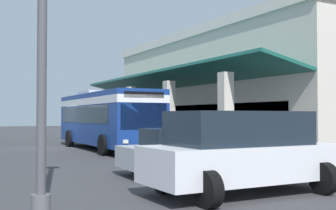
% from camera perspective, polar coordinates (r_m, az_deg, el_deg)
% --- Properties ---
extents(ground, '(120.00, 120.00, 0.00)m').
position_cam_1_polar(ground, '(29.39, 1.00, -5.12)').
color(ground, '#38383A').
extents(curb_strip, '(26.89, 0.50, 0.12)m').
position_cam_1_polar(curb_strip, '(27.50, -3.21, -5.24)').
color(curb_strip, '#9E998E').
rests_on(curb_strip, ground).
extents(plaza_building, '(22.71, 16.28, 7.70)m').
position_cam_1_polar(plaza_building, '(32.73, 12.30, 2.04)').
color(plaza_building, beige).
rests_on(plaza_building, ground).
extents(transit_bus, '(11.28, 3.05, 3.34)m').
position_cam_1_polar(transit_bus, '(24.58, -8.24, -1.49)').
color(transit_bus, navy).
rests_on(transit_bus, ground).
extents(parked_sedan_silver, '(2.60, 4.49, 1.47)m').
position_cam_1_polar(parked_sedan_silver, '(13.93, 2.63, -6.03)').
color(parked_sedan_silver, '#B2B5BA').
rests_on(parked_sedan_silver, ground).
extents(parked_suv_white, '(2.73, 4.81, 1.97)m').
position_cam_1_polar(parked_suv_white, '(10.53, 9.66, -6.02)').
color(parked_suv_white, silver).
rests_on(parked_suv_white, ground).
extents(pedestrian, '(0.57, 0.46, 1.70)m').
position_cam_1_polar(pedestrian, '(11.84, 2.45, -5.82)').
color(pedestrian, navy).
rests_on(pedestrian, ground).
extents(potted_palm, '(1.54, 1.50, 2.65)m').
position_cam_1_polar(potted_palm, '(30.98, -3.65, -3.79)').
color(potted_palm, brown).
rests_on(potted_palm, ground).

